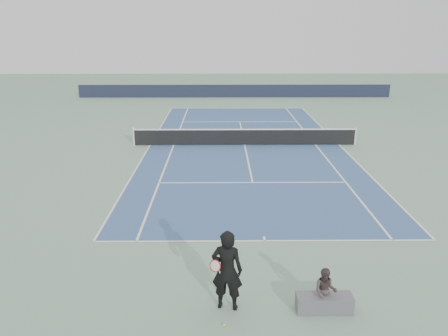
{
  "coord_description": "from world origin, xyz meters",
  "views": [
    {
      "loc": [
        -1.43,
        -24.44,
        6.57
      ],
      "look_at": [
        -1.27,
        -7.66,
        1.1
      ],
      "focal_mm": 35.0,
      "sensor_mm": 36.0,
      "label": 1
    }
  ],
  "objects_px": {
    "tennis_net": "(245,137)",
    "spectator_bench": "(325,297)",
    "tennis_ball": "(224,325)",
    "tennis_player": "(227,270)"
  },
  "relations": [
    {
      "from": "tennis_player",
      "to": "spectator_bench",
      "type": "distance_m",
      "value": 2.43
    },
    {
      "from": "tennis_net",
      "to": "spectator_bench",
      "type": "bearing_deg",
      "value": -86.04
    },
    {
      "from": "tennis_net",
      "to": "tennis_player",
      "type": "bearing_deg",
      "value": -94.75
    },
    {
      "from": "tennis_ball",
      "to": "spectator_bench",
      "type": "xyz_separation_m",
      "value": [
        2.42,
        0.56,
        0.36
      ]
    },
    {
      "from": "tennis_player",
      "to": "tennis_net",
      "type": "bearing_deg",
      "value": 85.25
    },
    {
      "from": "tennis_ball",
      "to": "spectator_bench",
      "type": "height_order",
      "value": "spectator_bench"
    },
    {
      "from": "tennis_ball",
      "to": "tennis_net",
      "type": "bearing_deg",
      "value": 85.2
    },
    {
      "from": "tennis_player",
      "to": "tennis_ball",
      "type": "xyz_separation_m",
      "value": [
        -0.07,
        -0.73,
        -1.0
      ]
    },
    {
      "from": "tennis_net",
      "to": "spectator_bench",
      "type": "height_order",
      "value": "spectator_bench"
    },
    {
      "from": "tennis_net",
      "to": "tennis_ball",
      "type": "height_order",
      "value": "tennis_net"
    }
  ]
}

